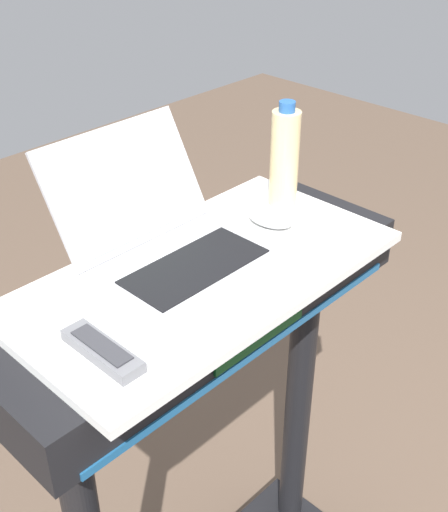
{
  "coord_description": "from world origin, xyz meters",
  "views": [
    {
      "loc": [
        -0.73,
        -0.06,
        1.88
      ],
      "look_at": [
        0.0,
        0.65,
        1.23
      ],
      "focal_mm": 46.63,
      "sensor_mm": 36.0,
      "label": 1
    }
  ],
  "objects": [
    {
      "name": "computer_mouse",
      "position": [
        0.21,
        0.72,
        1.2
      ],
      "size": [
        0.08,
        0.11,
        0.03
      ],
      "primitive_type": "ellipsoid",
      "rotation": [
        0.0,
        0.0,
        0.23
      ],
      "color": "#B2B2B7",
      "rests_on": "desk_board"
    },
    {
      "name": "desk_board",
      "position": [
        0.0,
        0.7,
        1.17
      ],
      "size": [
        0.76,
        0.39,
        0.02
      ],
      "primitive_type": "cube",
      "color": "white",
      "rests_on": "treadmill_base"
    },
    {
      "name": "tv_remote",
      "position": [
        -0.29,
        0.64,
        1.19
      ],
      "size": [
        0.05,
        0.16,
        0.02
      ],
      "color": "slate",
      "rests_on": "desk_board"
    },
    {
      "name": "laptop",
      "position": [
        -0.03,
        0.77,
        1.23
      ],
      "size": [
        0.33,
        0.35,
        0.23
      ],
      "rotation": [
        0.0,
        0.0,
        0.06
      ],
      "color": "#B7B7BC",
      "rests_on": "desk_board"
    },
    {
      "name": "water_bottle",
      "position": [
        0.31,
        0.77,
        1.29
      ],
      "size": [
        0.06,
        0.06,
        0.23
      ],
      "color": "beige",
      "rests_on": "desk_board"
    }
  ]
}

